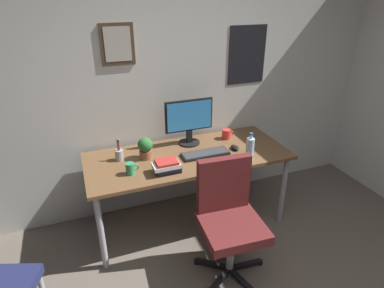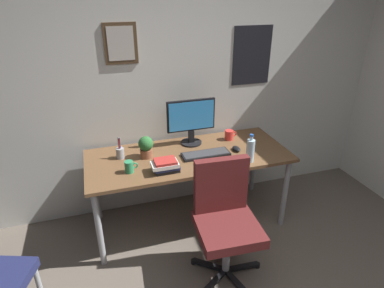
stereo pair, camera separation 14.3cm
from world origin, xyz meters
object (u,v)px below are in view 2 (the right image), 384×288
(computer_mouse, at_px, (236,149))
(pen_cup, at_px, (120,153))
(coffee_mug_near, at_px, (229,135))
(water_bottle, at_px, (250,150))
(office_chair, at_px, (225,215))
(monitor, at_px, (191,120))
(coffee_mug_far, at_px, (129,167))
(keyboard, at_px, (206,154))
(potted_plant, at_px, (146,146))
(book_stack_left, at_px, (166,166))

(computer_mouse, xyz_separation_m, pen_cup, (-1.03, 0.17, 0.04))
(coffee_mug_near, distance_m, pen_cup, 1.07)
(coffee_mug_near, bearing_deg, water_bottle, -91.28)
(office_chair, bearing_deg, computer_mouse, 59.47)
(computer_mouse, bearing_deg, water_bottle, -83.87)
(monitor, xyz_separation_m, pen_cup, (-0.68, -0.10, -0.19))
(monitor, relative_size, coffee_mug_near, 3.75)
(coffee_mug_far, bearing_deg, pen_cup, 99.52)
(monitor, height_order, coffee_mug_near, monitor)
(keyboard, relative_size, water_bottle, 1.70)
(office_chair, distance_m, keyboard, 0.63)
(water_bottle, bearing_deg, computer_mouse, 96.13)
(coffee_mug_near, bearing_deg, coffee_mug_far, -161.43)
(office_chair, relative_size, water_bottle, 3.76)
(monitor, distance_m, keyboard, 0.37)
(monitor, distance_m, potted_plant, 0.50)
(pen_cup, bearing_deg, office_chair, -48.26)
(book_stack_left, bearing_deg, computer_mouse, 13.77)
(keyboard, xyz_separation_m, water_bottle, (0.32, -0.21, 0.09))
(potted_plant, bearing_deg, pen_cup, 168.27)
(potted_plant, relative_size, pen_cup, 0.98)
(monitor, bearing_deg, pen_cup, -171.26)
(monitor, xyz_separation_m, computer_mouse, (0.35, -0.28, -0.22))
(coffee_mug_far, xyz_separation_m, pen_cup, (-0.04, 0.27, 0.00))
(office_chair, xyz_separation_m, pen_cup, (-0.68, 0.76, 0.27))
(office_chair, height_order, keyboard, office_chair)
(keyboard, bearing_deg, water_bottle, -33.48)
(coffee_mug_near, height_order, potted_plant, potted_plant)
(pen_cup, bearing_deg, computer_mouse, -9.40)
(water_bottle, bearing_deg, coffee_mug_far, 172.98)
(keyboard, distance_m, coffee_mug_near, 0.42)
(water_bottle, height_order, pen_cup, water_bottle)
(book_stack_left, bearing_deg, office_chair, -49.84)
(monitor, relative_size, coffee_mug_far, 4.23)
(potted_plant, bearing_deg, water_bottle, -22.53)
(office_chair, distance_m, water_bottle, 0.62)
(computer_mouse, bearing_deg, keyboard, -178.71)
(potted_plant, bearing_deg, coffee_mug_far, -128.67)
(potted_plant, bearing_deg, keyboard, -14.47)
(book_stack_left, bearing_deg, pen_cup, 133.57)
(coffee_mug_near, distance_m, coffee_mug_far, 1.08)
(keyboard, relative_size, book_stack_left, 1.91)
(computer_mouse, relative_size, water_bottle, 0.44)
(computer_mouse, height_order, coffee_mug_near, coffee_mug_near)
(keyboard, bearing_deg, office_chair, -94.84)
(office_chair, relative_size, keyboard, 2.21)
(keyboard, distance_m, computer_mouse, 0.30)
(computer_mouse, xyz_separation_m, coffee_mug_far, (-0.99, -0.10, 0.03))
(office_chair, distance_m, book_stack_left, 0.61)
(computer_mouse, bearing_deg, coffee_mug_near, 82.11)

